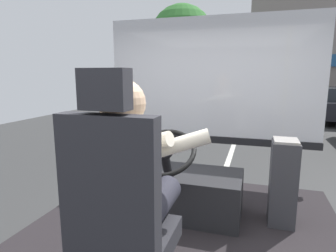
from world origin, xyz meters
name	(u,v)px	position (x,y,z in m)	size (l,w,h in m)	color
ground	(240,128)	(0.00, 8.80, -0.02)	(18.00, 44.00, 0.06)	#373737
driver_seat	(120,220)	(-0.10, -0.57, 1.21)	(0.48, 0.48, 1.32)	black
bus_driver	(130,177)	(-0.10, -0.44, 1.40)	(0.80, 0.63, 0.81)	#282833
steering_console	(181,191)	(-0.10, 0.64, 0.87)	(1.10, 1.02, 0.87)	black
fare_box	(283,182)	(0.79, 0.74, 1.02)	(0.22, 0.26, 0.75)	#333338
windshield_panel	(210,95)	(0.00, 1.62, 1.70)	(2.50, 0.08, 1.48)	silver
street_tree	(182,37)	(-3.05, 12.00, 3.68)	(3.03, 3.03, 5.21)	#4C3828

